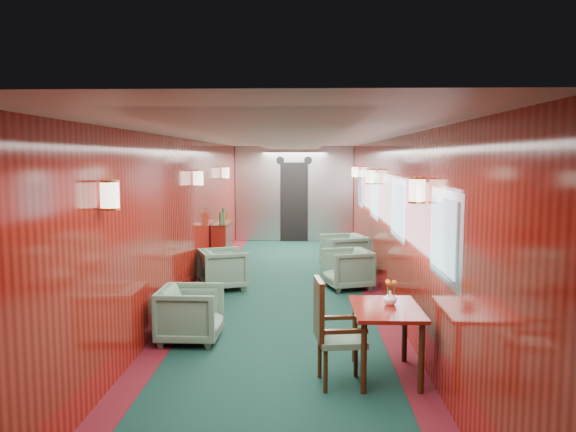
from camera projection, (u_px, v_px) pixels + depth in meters
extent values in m
plane|color=#0D2F25|center=(286.00, 299.00, 8.47)|extent=(12.00, 12.00, 0.00)
cube|color=beige|center=(286.00, 142.00, 8.23)|extent=(3.00, 12.00, 0.10)
cube|color=beige|center=(286.00, 141.00, 8.22)|extent=(1.20, 12.00, 0.06)
cube|color=maroon|center=(294.00, 194.00, 14.31)|extent=(3.00, 0.10, 2.40)
cube|color=maroon|center=(235.00, 376.00, 2.38)|extent=(3.00, 0.10, 2.40)
cube|color=maroon|center=(186.00, 219.00, 8.39)|extent=(0.10, 12.00, 2.40)
cube|color=maroon|center=(387.00, 220.00, 8.30)|extent=(0.10, 12.00, 2.40)
cube|color=#460E15|center=(197.00, 298.00, 8.51)|extent=(0.30, 12.00, 0.01)
cube|color=#460E15|center=(376.00, 299.00, 8.43)|extent=(0.30, 12.00, 0.01)
cube|color=#B5B8BD|center=(294.00, 194.00, 14.23)|extent=(2.98, 0.12, 2.38)
cube|color=black|center=(294.00, 202.00, 14.17)|extent=(0.70, 0.06, 2.00)
cylinder|color=black|center=(280.00, 160.00, 14.08)|extent=(0.20, 0.04, 0.20)
cylinder|color=black|center=(308.00, 160.00, 14.06)|extent=(0.20, 0.04, 0.20)
cube|color=#A7A8AD|center=(445.00, 237.00, 4.79)|extent=(0.02, 1.10, 0.80)
cube|color=#476A6B|center=(444.00, 237.00, 4.79)|extent=(0.01, 0.96, 0.66)
cube|color=#A7A8AD|center=(398.00, 210.00, 7.28)|extent=(0.02, 1.10, 0.80)
cube|color=#476A6B|center=(397.00, 209.00, 7.28)|extent=(0.01, 0.96, 0.66)
cube|color=#A7A8AD|center=(374.00, 196.00, 9.76)|extent=(0.02, 1.10, 0.80)
cube|color=#476A6B|center=(374.00, 196.00, 9.76)|extent=(0.01, 0.96, 0.66)
cube|color=#A7A8AD|center=(360.00, 188.00, 12.25)|extent=(0.02, 1.10, 0.80)
cube|color=#476A6B|center=(360.00, 188.00, 12.25)|extent=(0.01, 0.96, 0.66)
cylinder|color=#FCE9C4|center=(110.00, 195.00, 4.85)|extent=(0.16, 0.16, 0.24)
cylinder|color=gold|center=(110.00, 209.00, 4.86)|extent=(0.17, 0.17, 0.02)
cylinder|color=#FCE9C4|center=(417.00, 190.00, 5.55)|extent=(0.16, 0.16, 0.24)
cylinder|color=gold|center=(417.00, 202.00, 5.57)|extent=(0.17, 0.17, 0.02)
cylinder|color=#FCE9C4|center=(198.00, 178.00, 8.82)|extent=(0.16, 0.16, 0.24)
cylinder|color=gold|center=(198.00, 186.00, 8.84)|extent=(0.17, 0.17, 0.02)
cylinder|color=#FCE9C4|center=(371.00, 176.00, 9.53)|extent=(0.16, 0.16, 0.24)
cylinder|color=gold|center=(371.00, 184.00, 9.54)|extent=(0.17, 0.17, 0.02)
cylinder|color=#FCE9C4|center=(225.00, 173.00, 11.81)|extent=(0.16, 0.16, 0.24)
cylinder|color=gold|center=(225.00, 179.00, 11.82)|extent=(0.17, 0.17, 0.02)
cylinder|color=#FCE9C4|center=(355.00, 172.00, 12.51)|extent=(0.16, 0.16, 0.24)
cylinder|color=gold|center=(355.00, 177.00, 12.53)|extent=(0.17, 0.17, 0.02)
cube|color=maroon|center=(386.00, 309.00, 5.39)|extent=(0.66, 0.93, 0.04)
cylinder|color=#391E0C|center=(364.00, 358.00, 5.04)|extent=(0.06, 0.06, 0.65)
cylinder|color=#391E0C|center=(421.00, 359.00, 5.03)|extent=(0.06, 0.06, 0.65)
cylinder|color=#391E0C|center=(355.00, 331.00, 5.83)|extent=(0.06, 0.06, 0.65)
cylinder|color=#391E0C|center=(405.00, 331.00, 5.82)|extent=(0.06, 0.06, 0.65)
cube|color=#204B3A|center=(341.00, 340.00, 5.23)|extent=(0.48, 0.48, 0.06)
cube|color=#391E0C|center=(319.00, 309.00, 5.18)|extent=(0.10, 0.40, 0.56)
cube|color=#204B3A|center=(321.00, 315.00, 5.19)|extent=(0.06, 0.30, 0.34)
cube|color=#391E0C|center=(346.00, 331.00, 5.00)|extent=(0.40, 0.10, 0.04)
cube|color=#391E0C|center=(337.00, 318.00, 5.43)|extent=(0.40, 0.10, 0.04)
cylinder|color=#391E0C|center=(325.00, 371.00, 5.06)|extent=(0.04, 0.04, 0.40)
cylinder|color=#391E0C|center=(364.00, 370.00, 5.09)|extent=(0.04, 0.04, 0.40)
cylinder|color=#391E0C|center=(320.00, 357.00, 5.41)|extent=(0.04, 0.04, 0.40)
cylinder|color=#391E0C|center=(356.00, 356.00, 5.44)|extent=(0.04, 0.04, 0.40)
cube|color=maroon|center=(222.00, 245.00, 10.97)|extent=(0.28, 0.95, 0.85)
cube|color=#391E0C|center=(222.00, 223.00, 10.92)|extent=(0.30, 0.97, 0.02)
cylinder|color=#274E30|center=(221.00, 218.00, 10.68)|extent=(0.07, 0.07, 0.22)
cylinder|color=#274E30|center=(223.00, 215.00, 11.00)|extent=(0.06, 0.06, 0.28)
cylinder|color=gold|center=(225.00, 216.00, 11.20)|extent=(0.08, 0.08, 0.18)
imported|color=white|center=(390.00, 298.00, 5.47)|extent=(0.15, 0.15, 0.14)
imported|color=#204B3A|center=(191.00, 314.00, 6.48)|extent=(0.72, 0.70, 0.64)
imported|color=#204B3A|center=(223.00, 269.00, 9.07)|extent=(0.92, 0.91, 0.65)
imported|color=#204B3A|center=(348.00, 269.00, 9.11)|extent=(0.87, 0.86, 0.64)
imported|color=#204B3A|center=(344.00, 253.00, 10.45)|extent=(0.94, 0.93, 0.70)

